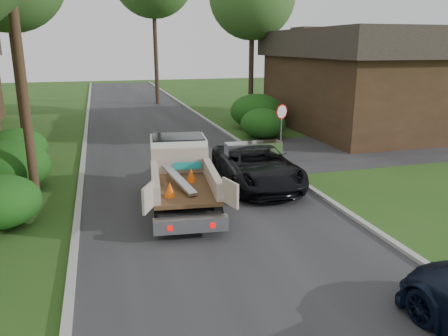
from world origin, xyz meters
name	(u,v)px	position (x,y,z in m)	size (l,w,h in m)	color
ground	(233,244)	(0.00, 0.00, 0.00)	(120.00, 120.00, 0.00)	#274B15
road	(172,156)	(0.00, 10.00, 0.00)	(8.00, 90.00, 0.02)	#28282B
side_street	(398,146)	(12.00, 9.00, 0.01)	(16.00, 7.00, 0.02)	#28282B
curb_left	(83,161)	(-4.10, 10.00, 0.06)	(0.20, 90.00, 0.12)	#9E9E99
curb_right	(252,150)	(4.10, 10.00, 0.06)	(0.20, 90.00, 0.12)	#9E9E99
stop_sign	(281,118)	(5.20, 9.00, 1.78)	(0.71, 0.32, 2.48)	slate
utility_pole	(18,45)	(-5.48, 4.98, 5.17)	(2.42, 1.25, 10.00)	#382619
house_right	(366,79)	(13.00, 14.00, 3.16)	(9.72, 12.96, 6.20)	#362516
hedge_left_b	(9,166)	(-6.50, 6.50, 0.94)	(2.86, 2.86, 1.87)	#184710
hedge_left_c	(17,148)	(-6.80, 10.00, 0.85)	(2.60, 2.60, 1.70)	#184710
hedge_right_a	(263,123)	(5.80, 13.00, 0.85)	(2.60, 2.60, 1.70)	#184710
hedge_right_b	(257,111)	(6.50, 16.00, 1.10)	(3.38, 3.38, 2.21)	#184710
flatbed_truck	(181,169)	(-0.70, 3.81, 1.11)	(2.79, 5.61, 2.05)	black
black_pickup	(256,165)	(2.40, 4.78, 0.77)	(2.55, 5.53, 1.54)	black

